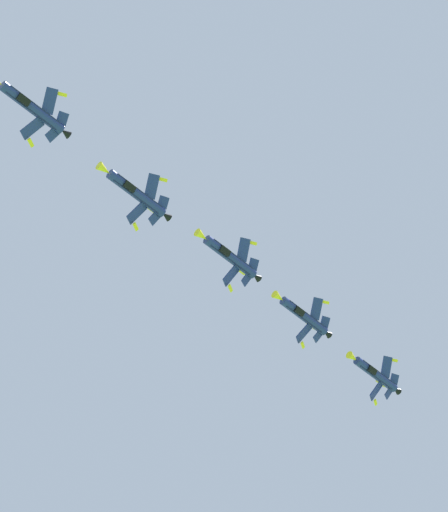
% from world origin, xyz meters
% --- Properties ---
extents(fighter_jet_lead, '(14.20, 10.36, 7.34)m').
position_xyz_m(fighter_jet_lead, '(-6.06, 94.97, 133.03)').
color(fighter_jet_lead, navy).
extents(fighter_jet_left_wing, '(14.20, 10.47, 7.78)m').
position_xyz_m(fighter_jet_left_wing, '(12.89, 105.76, 129.64)').
color(fighter_jet_left_wing, navy).
extents(fighter_jet_right_wing, '(14.20, 10.58, 8.20)m').
position_xyz_m(fighter_jet_right_wing, '(31.64, 116.55, 129.86)').
color(fighter_jet_right_wing, navy).
extents(fighter_jet_left_outer, '(14.20, 10.45, 7.69)m').
position_xyz_m(fighter_jet_left_outer, '(49.13, 129.23, 130.85)').
color(fighter_jet_left_outer, navy).
extents(fighter_jet_right_outer, '(14.20, 10.56, 8.11)m').
position_xyz_m(fighter_jet_right_outer, '(67.16, 140.25, 128.94)').
color(fighter_jet_right_outer, navy).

